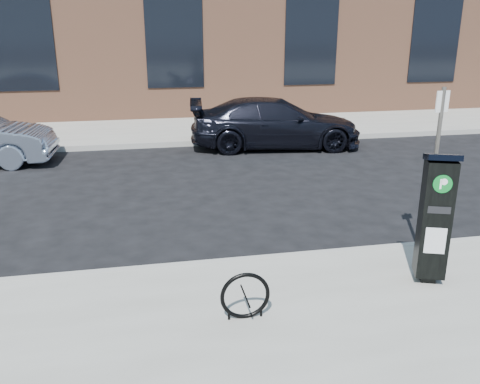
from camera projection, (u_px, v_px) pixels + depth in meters
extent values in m
plane|color=black|center=(243.00, 267.00, 7.40)|extent=(120.00, 120.00, 0.00)
cube|color=gray|center=(173.00, 111.00, 20.42)|extent=(60.00, 12.00, 0.15)
cube|color=#9E9B93|center=(244.00, 263.00, 7.36)|extent=(60.00, 0.12, 0.16)
cube|color=#9E9B93|center=(188.00, 144.00, 14.85)|extent=(60.00, 0.12, 0.16)
cube|color=#9A6246|center=(165.00, 10.00, 22.00)|extent=(28.00, 10.00, 8.00)
cube|color=black|center=(22.00, 37.00, 16.70)|extent=(2.00, 0.06, 3.50)
cube|color=black|center=(174.00, 37.00, 17.63)|extent=(2.00, 0.06, 3.50)
cube|color=black|center=(311.00, 36.00, 18.56)|extent=(2.00, 0.06, 3.50)
cube|color=black|center=(435.00, 36.00, 19.48)|extent=(2.00, 0.06, 3.50)
cube|color=black|center=(427.00, 277.00, 6.69)|extent=(0.23, 0.23, 0.09)
cube|color=black|center=(435.00, 219.00, 6.44)|extent=(0.45, 0.42, 1.55)
cube|color=black|center=(443.00, 157.00, 6.19)|extent=(0.50, 0.47, 0.14)
cylinder|color=#086621|center=(443.00, 184.00, 6.12)|extent=(0.22, 0.09, 0.23)
cube|color=white|center=(443.00, 184.00, 6.12)|extent=(0.08, 0.04, 0.13)
cube|color=silver|center=(435.00, 241.00, 6.36)|extent=(0.24, 0.10, 0.35)
cube|color=black|center=(439.00, 210.00, 6.23)|extent=(0.26, 0.10, 0.09)
cylinder|color=#4C4643|center=(424.00, 250.00, 7.57)|extent=(0.19, 0.19, 0.03)
cylinder|color=#4C4643|center=(434.00, 173.00, 7.20)|extent=(0.06, 0.06, 2.42)
cube|color=silver|center=(443.00, 101.00, 6.88)|extent=(0.21, 0.06, 0.29)
torus|color=black|center=(245.00, 296.00, 5.76)|extent=(0.58, 0.05, 0.58)
cylinder|color=black|center=(229.00, 315.00, 5.79)|extent=(0.03, 0.03, 0.11)
cylinder|color=black|center=(261.00, 312.00, 5.86)|extent=(0.03, 0.03, 0.11)
imported|color=black|center=(275.00, 123.00, 14.53)|extent=(5.04, 2.49, 1.41)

